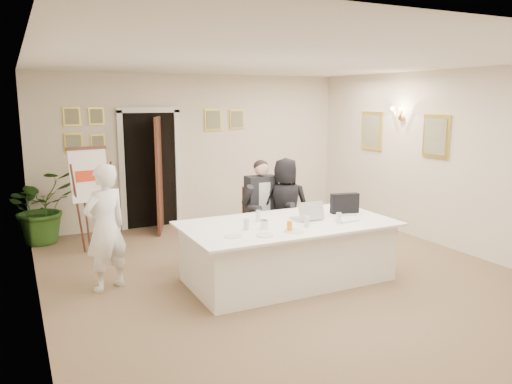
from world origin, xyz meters
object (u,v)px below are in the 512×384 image
object	(u,v)px
seated_man	(262,207)
standing_woman	(285,206)
oj_glass	(289,227)
laptop	(306,209)
paper_stack	(347,220)
potted_palm	(41,207)
laptop_bag	(345,203)
conference_table	(288,251)
flip_chart	(89,205)
standing_man	(106,228)
steel_jug	(264,224)

from	to	relation	value
seated_man	standing_woman	size ratio (longest dim) A/B	0.99
seated_man	oj_glass	bearing A→B (deg)	-98.63
laptop	paper_stack	size ratio (longest dim) A/B	1.40
potted_palm	laptop	world-z (taller)	potted_palm
laptop_bag	laptop	bearing A→B (deg)	-161.10
potted_palm	laptop	distance (m)	4.48
seated_man	laptop_bag	distance (m)	1.30
standing_woman	laptop_bag	xyz separation A→B (m)	(0.45, -0.87, 0.17)
standing_woman	laptop_bag	distance (m)	1.00
potted_palm	paper_stack	size ratio (longest dim) A/B	4.51
conference_table	flip_chart	bearing A→B (deg)	131.86
flip_chart	laptop	size ratio (longest dim) A/B	4.27
standing_woman	potted_palm	size ratio (longest dim) A/B	1.23
potted_palm	laptop	size ratio (longest dim) A/B	3.21
potted_palm	laptop_bag	world-z (taller)	potted_palm
conference_table	seated_man	xyz separation A→B (m)	(0.22, 1.16, 0.34)
laptop_bag	standing_man	bearing A→B (deg)	-177.97
flip_chart	standing_man	bearing A→B (deg)	-91.33
paper_stack	conference_table	bearing A→B (deg)	159.63
seated_man	laptop	distance (m)	1.13
seated_man	oj_glass	size ratio (longest dim) A/B	11.25
standing_man	paper_stack	xyz separation A→B (m)	(2.90, -0.96, -0.00)
standing_woman	steel_jug	world-z (taller)	standing_woman
laptop	standing_woman	bearing A→B (deg)	78.51
seated_man	laptop_bag	world-z (taller)	seated_man
standing_woman	laptop	size ratio (longest dim) A/B	3.94
laptop	oj_glass	distance (m)	0.69
conference_table	laptop_bag	world-z (taller)	laptop_bag
conference_table	oj_glass	distance (m)	0.64
steel_jug	seated_man	bearing A→B (deg)	64.00
oj_glass	steel_jug	world-z (taller)	oj_glass
steel_jug	laptop_bag	bearing A→B (deg)	11.24
laptop_bag	steel_jug	distance (m)	1.43
seated_man	laptop	xyz separation A→B (m)	(0.08, -1.11, 0.18)
seated_man	laptop	bearing A→B (deg)	-79.03
paper_stack	oj_glass	size ratio (longest dim) A/B	2.06
potted_palm	laptop_bag	size ratio (longest dim) A/B	3.06
standing_woman	potted_palm	xyz separation A→B (m)	(-3.30, 2.30, -0.14)
standing_man	flip_chart	bearing A→B (deg)	-116.46
laptop_bag	steel_jug	xyz separation A→B (m)	(-1.40, -0.28, -0.08)
standing_man	standing_woman	size ratio (longest dim) A/B	1.07
paper_stack	steel_jug	world-z (taller)	steel_jug
conference_table	steel_jug	bearing A→B (deg)	-160.39
standing_man	paper_stack	world-z (taller)	standing_man
standing_woman	laptop_bag	world-z (taller)	standing_woman
flip_chart	standing_woman	bearing A→B (deg)	-27.46
paper_stack	laptop_bag	bearing A→B (deg)	57.55
flip_chart	potted_palm	size ratio (longest dim) A/B	1.33
seated_man	potted_palm	xyz separation A→B (m)	(-2.99, 2.14, -0.13)
conference_table	paper_stack	size ratio (longest dim) A/B	10.14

